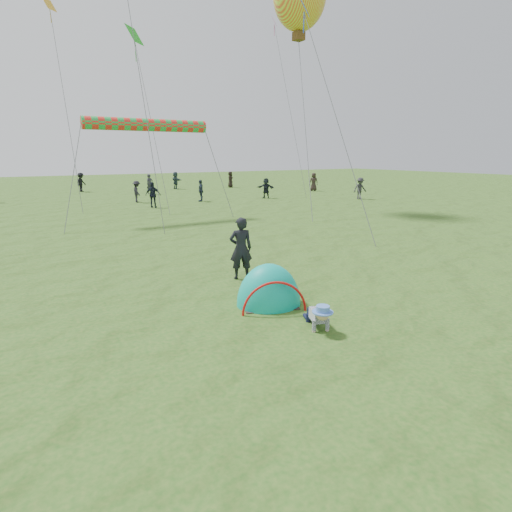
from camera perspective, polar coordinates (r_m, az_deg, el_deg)
ground at (r=8.64m, az=11.40°, el=-9.83°), size 140.00×140.00×0.00m
crawling_toddler at (r=8.37m, az=8.96°, el=-8.32°), size 0.78×0.92×0.59m
popup_tent at (r=9.66m, az=1.81°, el=-6.89°), size 1.88×1.71×2.00m
standing_adult at (r=11.36m, az=-2.18°, el=1.09°), size 0.75×0.61×1.79m
crowd_person_2 at (r=27.95m, az=-14.49°, el=8.45°), size 1.08×0.81×1.70m
crowd_person_3 at (r=42.22m, az=-23.71°, el=9.62°), size 1.27×1.31×1.80m
crowd_person_4 at (r=44.13m, az=-3.69°, el=10.86°), size 0.69×0.92×1.70m
crowd_person_5 at (r=42.62m, az=-11.41°, el=10.53°), size 0.75×1.69×1.76m
crowd_person_8 at (r=30.98m, az=-7.89°, el=9.23°), size 0.85×1.02×1.63m
crowd_person_9 at (r=33.39m, az=14.63°, el=9.33°), size 1.21×0.87×1.70m
crowd_person_10 at (r=40.12m, az=8.23°, el=10.44°), size 1.01×0.87×1.75m
crowd_person_11 at (r=33.04m, az=1.43°, el=9.67°), size 1.28×1.50×1.63m
crowd_person_12 at (r=37.83m, az=-14.94°, el=9.90°), size 0.75×0.61×1.78m
crowd_person_15 at (r=31.39m, az=-16.65°, el=8.81°), size 0.62×1.05×1.60m
rainbow_tube_kite at (r=22.67m, az=-15.28°, el=17.62°), size 6.43×0.64×0.64m
diamond_kite_2 at (r=32.68m, az=-27.43°, el=29.28°), size 0.89×0.89×0.72m
diamond_kite_3 at (r=29.85m, az=-16.98°, el=27.97°), size 1.33×1.33×1.09m
diamond_kite_4 at (r=20.48m, az=6.91°, el=31.90°), size 0.88×0.88×0.72m
diamond_kite_5 at (r=38.35m, az=2.64°, el=30.45°), size 0.91×0.91×0.74m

